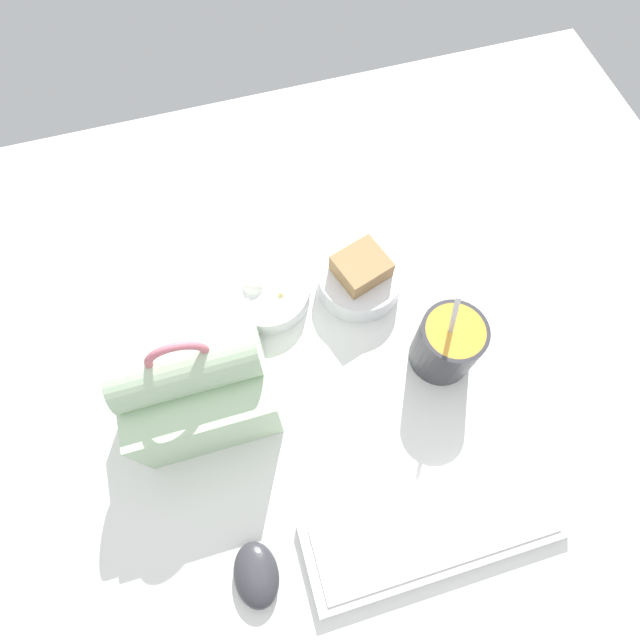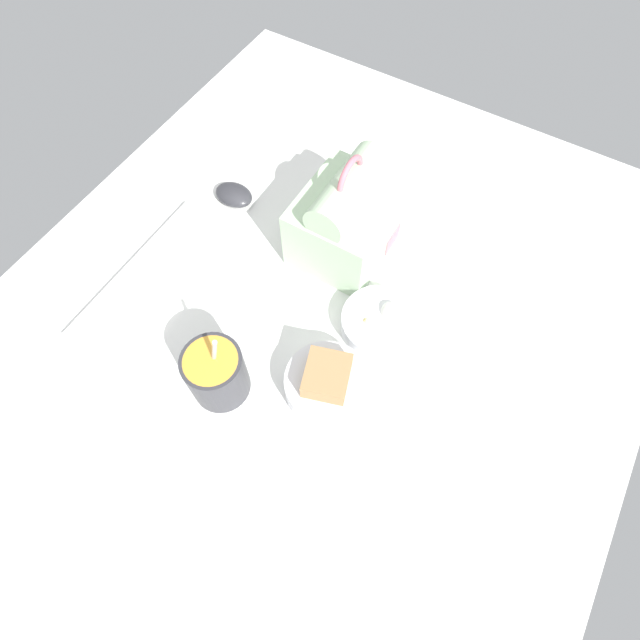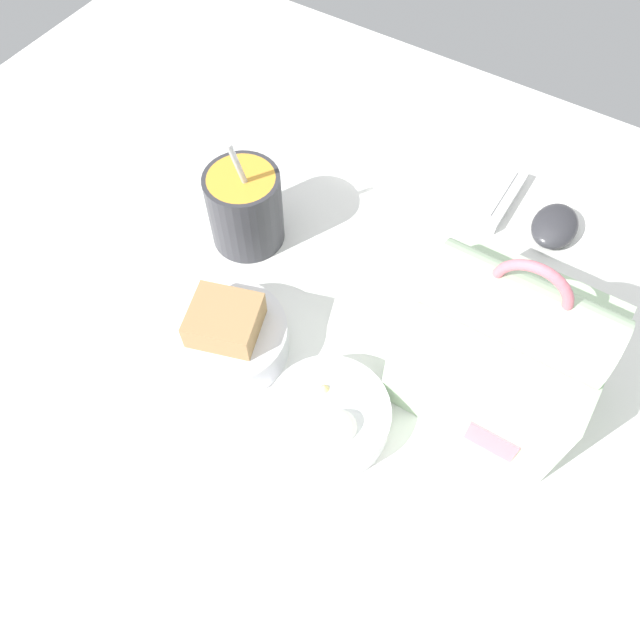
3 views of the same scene
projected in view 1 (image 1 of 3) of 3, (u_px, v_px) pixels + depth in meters
The scene contains 7 objects.
desk_surface at pixel (335, 343), 79.05cm from camera, with size 140.00×110.00×2.00cm.
keyboard at pixel (433, 530), 66.20cm from camera, with size 34.67×11.37×2.10cm.
lunch_bag at pixel (197, 382), 67.00cm from camera, with size 18.94×16.15×21.85cm.
soup_cup at pixel (447, 344), 72.06cm from camera, with size 9.42×9.42×17.64cm.
bento_bowl_sandwich at pixel (360, 277), 79.30cm from camera, with size 13.57×13.57×8.11cm.
bento_bowl_snacks at pixel (268, 292), 79.38cm from camera, with size 13.28×13.28×5.50cm.
computer_mouse at pixel (256, 575), 63.62cm from camera, with size 5.75×8.01×2.99cm.
Camera 1 is at (10.24, 26.66, 74.85)cm, focal length 28.00 mm.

